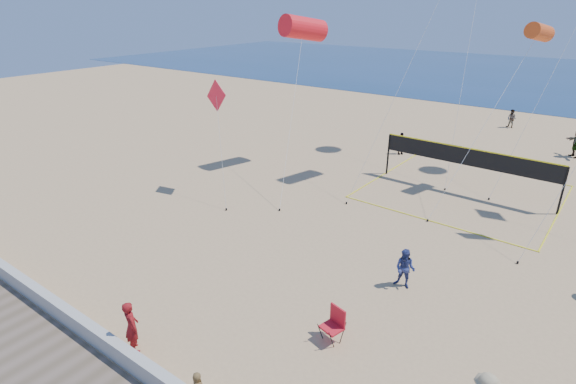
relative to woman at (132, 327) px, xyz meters
The scene contains 11 objects.
ground 4.32m from the woman, 35.78° to the left, with size 120.00×120.00×0.00m, color tan.
ocean 64.58m from the woman, 86.94° to the left, with size 140.00×50.00×0.03m, color navy.
woman is the anchor object (origin of this frame).
bystander_a 8.96m from the woman, 56.27° to the left, with size 0.71×0.55×1.46m, color navy.
far_person_0 21.50m from the woman, 93.12° to the left, with size 0.85×0.35×1.44m, color gray.
far_person_3 33.14m from the woman, 84.49° to the left, with size 0.70×0.55×1.45m, color gray.
camp_chair 5.75m from the woman, 40.28° to the left, with size 0.70×0.82×1.21m.
volleyball_net 17.91m from the woman, 76.80° to the left, with size 9.27×9.13×2.41m.
kite_0 18.33m from the woman, 108.19° to the left, with size 3.95×7.78×8.65m.
kite_2 21.27m from the woman, 72.91° to the left, with size 2.66×7.26×8.40m.
kite_3 12.40m from the woman, 121.73° to the left, with size 2.74×1.89×5.82m.
Camera 1 is at (6.06, -8.05, 9.18)m, focal length 28.00 mm.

